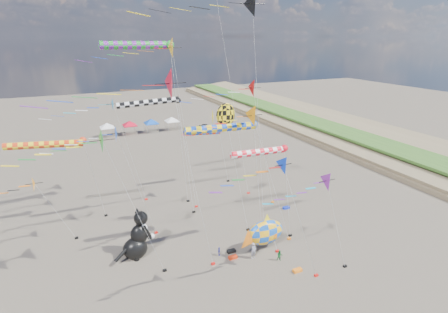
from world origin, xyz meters
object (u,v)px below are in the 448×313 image
fish_inflatable (265,232)px  child_green (280,256)px  child_blue (219,251)px  parked_car (206,126)px  person_adult (254,251)px  cat_inflatable (137,234)px

fish_inflatable → child_green: bearing=-79.9°
fish_inflatable → child_blue: fish_inflatable is taller
child_blue → parked_car: parked_car is taller
fish_inflatable → person_adult: 2.32m
child_blue → parked_car: bearing=17.5°
cat_inflatable → child_blue: bearing=-45.9°
child_green → parked_car: bearing=99.7°
cat_inflatable → parked_car: cat_inflatable is taller
fish_inflatable → child_green: 2.83m
person_adult → child_blue: (-3.03, 1.88, -0.41)m
child_green → child_blue: (-5.24, 3.37, -0.10)m
child_green → child_blue: size_ratio=1.21×
fish_inflatable → child_green: (0.42, -2.37, -1.48)m
parked_car → child_green: bearing=-166.0°
child_green → parked_car: 54.73m
cat_inflatable → child_blue: size_ratio=5.30×
parked_car → person_adult: bearing=-168.7°
fish_inflatable → child_green: size_ratio=4.81×
cat_inflatable → fish_inflatable: size_ratio=0.91×
cat_inflatable → child_green: bearing=-49.5°
child_blue → child_green: bearing=-85.0°
child_blue → parked_car: size_ratio=0.28×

